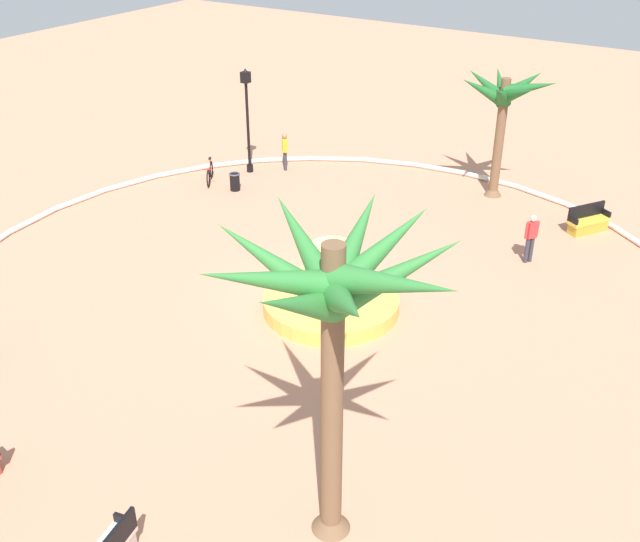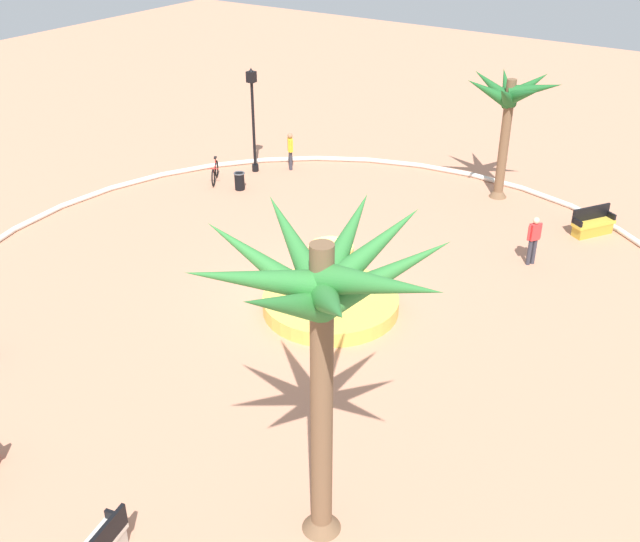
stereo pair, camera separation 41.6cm
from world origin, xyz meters
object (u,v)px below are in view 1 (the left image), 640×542
object	(u,v)px
bicycle_red_frame	(210,173)
person_cyclist_helmet	(285,149)
person_cyclist_photo	(531,236)
lamppost	(247,113)
palm_tree_by_curb	(335,301)
bench_north	(588,223)
palm_tree_near_fountain	(504,100)
fountain	(331,300)
trash_bin	(235,181)

from	to	relation	value
bicycle_red_frame	person_cyclist_helmet	distance (m)	3.42
person_cyclist_photo	lamppost	bearing A→B (deg)	-97.06
palm_tree_by_curb	bench_north	size ratio (longest dim) A/B	4.12
palm_tree_by_curb	bench_north	world-z (taller)	palm_tree_by_curb
bicycle_red_frame	bench_north	bearing A→B (deg)	104.16
palm_tree_near_fountain	bench_north	xyz separation A→B (m)	(1.34, 4.05, -3.51)
person_cyclist_photo	palm_tree_near_fountain	bearing A→B (deg)	-147.43
bench_north	lamppost	bearing A→B (deg)	-82.56
fountain	trash_bin	world-z (taller)	fountain
trash_bin	bench_north	bearing A→B (deg)	106.07
lamppost	bicycle_red_frame	distance (m)	2.95
palm_tree_near_fountain	person_cyclist_helmet	distance (m)	9.36
palm_tree_near_fountain	lamppost	xyz separation A→B (m)	(3.14, -9.76, -1.27)
fountain	person_cyclist_helmet	world-z (taller)	fountain
bench_north	trash_bin	xyz separation A→B (m)	(3.77, -13.07, 0.04)
person_cyclist_helmet	person_cyclist_photo	world-z (taller)	person_cyclist_photo
lamppost	bicycle_red_frame	size ratio (longest dim) A/B	2.99
palm_tree_near_fountain	trash_bin	bearing A→B (deg)	-60.49
lamppost	palm_tree_near_fountain	bearing A→B (deg)	107.85
palm_tree_near_fountain	person_cyclist_helmet	bearing A→B (deg)	-76.15
bicycle_red_frame	trash_bin	bearing A→B (deg)	85.32
lamppost	bicycle_red_frame	xyz separation A→B (m)	(1.85, -0.66, -2.20)
bicycle_red_frame	person_cyclist_helmet	size ratio (longest dim) A/B	0.91
bench_north	lamppost	size ratio (longest dim) A/B	0.37
bench_north	trash_bin	world-z (taller)	bench_north
fountain	bench_north	distance (m)	10.69
palm_tree_near_fountain	bench_north	world-z (taller)	palm_tree_near_fountain
bicycle_red_frame	person_cyclist_helmet	xyz separation A→B (m)	(-2.87, 1.80, 0.52)
fountain	trash_bin	distance (m)	9.89
palm_tree_near_fountain	bicycle_red_frame	size ratio (longest dim) A/B	3.35
lamppost	person_cyclist_helmet	world-z (taller)	lamppost
lamppost	trash_bin	size ratio (longest dim) A/B	6.06
palm_tree_by_curb	bench_north	bearing A→B (deg)	177.96
trash_bin	bicycle_red_frame	distance (m)	1.40
person_cyclist_helmet	person_cyclist_photo	xyz separation A→B (m)	(2.60, 11.64, 0.05)
bench_north	person_cyclist_photo	world-z (taller)	person_cyclist_photo
palm_tree_near_fountain	bicycle_red_frame	world-z (taller)	palm_tree_near_fountain
fountain	bicycle_red_frame	bearing A→B (deg)	-121.46
palm_tree_near_fountain	person_cyclist_helmet	size ratio (longest dim) A/B	3.06
bench_north	person_cyclist_photo	distance (m)	3.59
palm_tree_near_fountain	bench_north	size ratio (longest dim) A/B	3.06
trash_bin	bicycle_red_frame	world-z (taller)	bicycle_red_frame
palm_tree_by_curb	person_cyclist_photo	world-z (taller)	palm_tree_by_curb
fountain	palm_tree_by_curb	bearing A→B (deg)	31.92
palm_tree_by_curb	bench_north	xyz separation A→B (m)	(-16.50, 0.59, -4.98)
palm_tree_near_fountain	lamppost	bearing A→B (deg)	-72.15
fountain	palm_tree_near_fountain	bearing A→B (deg)	175.09
bicycle_red_frame	person_cyclist_photo	distance (m)	13.45
bench_north	palm_tree_near_fountain	bearing A→B (deg)	-108.29
bicycle_red_frame	person_cyclist_helmet	world-z (taller)	person_cyclist_helmet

